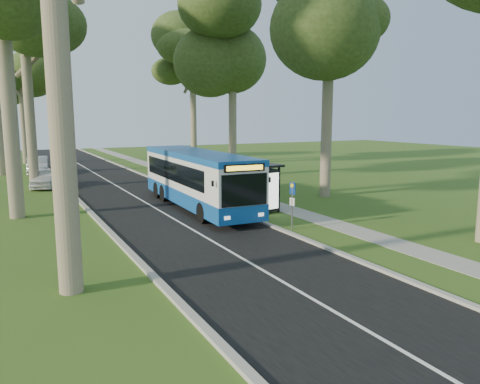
# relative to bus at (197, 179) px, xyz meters

# --- Properties ---
(ground) EXTENTS (120.00, 120.00, 0.00)m
(ground) POSITION_rel_bus_xyz_m (1.33, -6.11, -1.65)
(ground) COLOR #375A1C
(ground) RESTS_ON ground
(road) EXTENTS (7.00, 100.00, 0.02)m
(road) POSITION_rel_bus_xyz_m (-2.17, 3.89, -1.64)
(road) COLOR black
(road) RESTS_ON ground
(kerb_east) EXTENTS (0.25, 100.00, 0.12)m
(kerb_east) POSITION_rel_bus_xyz_m (1.33, 3.89, -1.59)
(kerb_east) COLOR #9E9B93
(kerb_east) RESTS_ON ground
(kerb_west) EXTENTS (0.25, 100.00, 0.12)m
(kerb_west) POSITION_rel_bus_xyz_m (-5.67, 3.89, -1.59)
(kerb_west) COLOR #9E9B93
(kerb_west) RESTS_ON ground
(centre_line) EXTENTS (0.12, 100.00, 0.00)m
(centre_line) POSITION_rel_bus_xyz_m (-2.17, 3.89, -1.63)
(centre_line) COLOR white
(centre_line) RESTS_ON road
(footpath) EXTENTS (1.50, 100.00, 0.02)m
(footpath) POSITION_rel_bus_xyz_m (4.33, 3.89, -1.64)
(footpath) COLOR gray
(footpath) RESTS_ON ground
(bus) EXTENTS (2.85, 12.09, 3.19)m
(bus) POSITION_rel_bus_xyz_m (0.00, 0.00, 0.00)
(bus) COLOR white
(bus) RESTS_ON ground
(bus_stop_sign) EXTENTS (0.14, 0.31, 2.22)m
(bus_stop_sign) POSITION_rel_bus_xyz_m (1.97, -6.61, -0.25)
(bus_stop_sign) COLOR gray
(bus_stop_sign) RESTS_ON ground
(bus_shelter) EXTENTS (2.02, 3.20, 2.59)m
(bus_shelter) POSITION_rel_bus_xyz_m (2.86, -2.27, 0.17)
(bus_shelter) COLOR black
(bus_shelter) RESTS_ON ground
(litter_bin) EXTENTS (0.52, 0.52, 0.92)m
(litter_bin) POSITION_rel_bus_xyz_m (2.14, -1.64, -1.19)
(litter_bin) COLOR black
(litter_bin) RESTS_ON ground
(car_white) EXTENTS (3.13, 4.44, 1.40)m
(car_white) POSITION_rel_bus_xyz_m (-6.72, 12.15, -0.95)
(car_white) COLOR silver
(car_white) RESTS_ON ground
(car_silver) EXTENTS (2.11, 4.89, 1.57)m
(car_silver) POSITION_rel_bus_xyz_m (-6.76, 21.19, -0.87)
(car_silver) COLOR #AEB1B6
(car_silver) RESTS_ON ground
(tree_west_c) EXTENTS (5.20, 5.20, 15.02)m
(tree_west_c) POSITION_rel_bus_xyz_m (-7.67, 11.89, 9.48)
(tree_west_c) COLOR #7A6B56
(tree_west_c) RESTS_ON ground
(tree_west_e) EXTENTS (5.20, 5.20, 13.96)m
(tree_west_e) POSITION_rel_bus_xyz_m (-7.17, 31.89, 8.70)
(tree_west_e) COLOR #7A6B56
(tree_west_e) RESTS_ON ground
(tree_east_b) EXTENTS (5.20, 5.20, 15.75)m
(tree_east_b) POSITION_rel_bus_xyz_m (8.83, -0.11, 10.01)
(tree_east_b) COLOR #7A6B56
(tree_east_b) RESTS_ON ground
(tree_east_c) EXTENTS (5.20, 5.20, 14.79)m
(tree_east_c) POSITION_rel_bus_xyz_m (8.13, 11.89, 9.30)
(tree_east_c) COLOR #7A6B56
(tree_east_c) RESTS_ON ground
(tree_east_d) EXTENTS (5.20, 5.20, 14.68)m
(tree_east_d) POSITION_rel_bus_xyz_m (9.33, 23.89, 9.23)
(tree_east_d) COLOR #7A6B56
(tree_east_d) RESTS_ON ground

